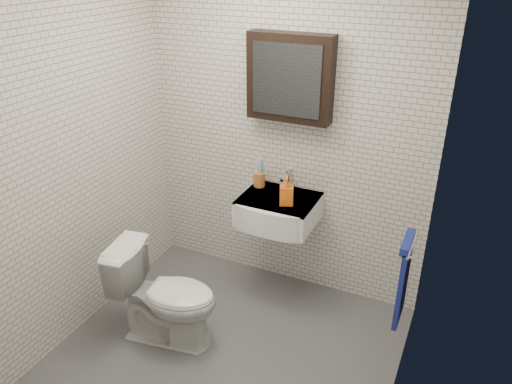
# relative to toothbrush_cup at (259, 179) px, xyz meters

# --- Properties ---
(ground) EXTENTS (2.20, 2.00, 0.01)m
(ground) POSITION_rel_toothbrush_cup_xyz_m (0.16, -0.90, -0.91)
(ground) COLOR #505258
(ground) RESTS_ON ground
(room_shell) EXTENTS (2.22, 2.02, 2.51)m
(room_shell) POSITION_rel_toothbrush_cup_xyz_m (0.16, -0.90, 0.55)
(room_shell) COLOR silver
(room_shell) RESTS_ON ground
(washbasin) EXTENTS (0.55, 0.50, 0.20)m
(washbasin) POSITION_rel_toothbrush_cup_xyz_m (0.21, -0.16, -0.16)
(washbasin) COLOR white
(washbasin) RESTS_ON room_shell
(faucet) EXTENTS (0.06, 0.20, 0.15)m
(faucet) POSITION_rel_toothbrush_cup_xyz_m (0.21, 0.03, 0.01)
(faucet) COLOR silver
(faucet) RESTS_ON washbasin
(mirror_cabinet) EXTENTS (0.60, 0.15, 0.60)m
(mirror_cabinet) POSITION_rel_toothbrush_cup_xyz_m (0.21, 0.03, 0.79)
(mirror_cabinet) COLOR black
(mirror_cabinet) RESTS_ON room_shell
(towel_rail) EXTENTS (0.09, 0.30, 0.58)m
(towel_rail) POSITION_rel_toothbrush_cup_xyz_m (1.21, -0.55, -0.19)
(towel_rail) COLOR silver
(towel_rail) RESTS_ON room_shell
(toothbrush_cup) EXTENTS (0.12, 0.12, 0.25)m
(toothbrush_cup) POSITION_rel_toothbrush_cup_xyz_m (0.00, 0.00, 0.00)
(toothbrush_cup) COLOR #B0662C
(toothbrush_cup) RESTS_ON washbasin
(soap_bottle) EXTENTS (0.13, 0.13, 0.21)m
(soap_bottle) POSITION_rel_toothbrush_cup_xyz_m (0.30, -0.19, 0.04)
(soap_bottle) COLOR orange
(soap_bottle) RESTS_ON washbasin
(toilet) EXTENTS (0.77, 0.51, 0.73)m
(toilet) POSITION_rel_toothbrush_cup_xyz_m (-0.28, -0.93, -0.55)
(toilet) COLOR white
(toilet) RESTS_ON ground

